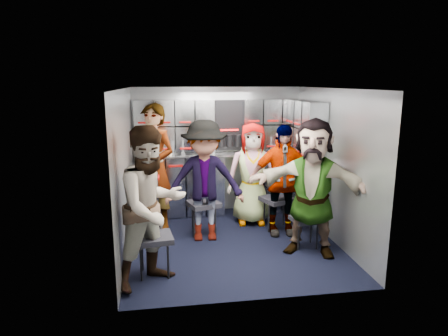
{
  "coord_description": "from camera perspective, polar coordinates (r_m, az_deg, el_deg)",
  "views": [
    {
      "loc": [
        -0.91,
        -5.11,
        2.2
      ],
      "look_at": [
        -0.07,
        0.35,
        0.99
      ],
      "focal_mm": 32.0,
      "sensor_mm": 36.0,
      "label": 1
    }
  ],
  "objects": [
    {
      "name": "wall_left",
      "position": [
        5.26,
        -13.87,
        -0.6
      ],
      "size": [
        0.04,
        3.0,
        2.1
      ],
      "primitive_type": "cube",
      "color": "#91979E",
      "rests_on": "ground"
    },
    {
      "name": "counter",
      "position": [
        6.57,
        -0.64,
        1.99
      ],
      "size": [
        2.68,
        0.42,
        0.03
      ],
      "primitive_type": "cube",
      "color": "silver",
      "rests_on": "cart_bank_back"
    },
    {
      "name": "cup_left",
      "position": [
        6.44,
        -7.77,
        2.23
      ],
      "size": [
        0.08,
        0.08,
        0.09
      ],
      "primitive_type": "cylinder",
      "color": "tan",
      "rests_on": "counter"
    },
    {
      "name": "attendant_arc_a",
      "position": [
        4.35,
        -10.21,
        -5.5
      ],
      "size": [
        1.08,
        1.04,
        1.75
      ],
      "primitive_type": "imported",
      "rotation": [
        0.0,
        0.0,
        0.64
      ],
      "color": "black",
      "rests_on": "ground"
    },
    {
      "name": "right_cabinet",
      "position": [
        6.34,
        11.55,
        -3.43
      ],
      "size": [
        0.28,
        1.2,
        1.0
      ],
      "primitive_type": "cube",
      "color": "#8F959D",
      "rests_on": "ground"
    },
    {
      "name": "locker_bank_back",
      "position": [
        6.56,
        -0.73,
        6.17
      ],
      "size": [
        2.68,
        0.28,
        0.82
      ],
      "primitive_type": "cube",
      "color": "#8F959D",
      "rests_on": "wall_back"
    },
    {
      "name": "ceiling",
      "position": [
        5.19,
        1.38,
        11.28
      ],
      "size": [
        2.8,
        3.0,
        0.02
      ],
      "primitive_type": "cube",
      "color": "silver",
      "rests_on": "wall_back"
    },
    {
      "name": "bottle_left",
      "position": [
        6.44,
        -7.37,
        2.88
      ],
      "size": [
        0.07,
        0.07,
        0.24
      ],
      "primitive_type": "cylinder",
      "color": "white",
      "rests_on": "counter"
    },
    {
      "name": "red_latch_strip",
      "position": [
        6.4,
        -0.39,
        0.49
      ],
      "size": [
        2.6,
        0.02,
        0.03
      ],
      "primitive_type": "cube",
      "color": "#A50D0B",
      "rests_on": "cart_bank_back"
    },
    {
      "name": "jump_seat_near_left",
      "position": [
        4.68,
        -9.95,
        -10.11
      ],
      "size": [
        0.45,
        0.43,
        0.48
      ],
      "rotation": [
        0.0,
        0.0,
        0.13
      ],
      "color": "black",
      "rests_on": "ground"
    },
    {
      "name": "cart_bank_back",
      "position": [
        6.68,
        -0.63,
        -2.39
      ],
      "size": [
        2.68,
        0.38,
        0.99
      ],
      "primitive_type": "cube",
      "color": "#8F959D",
      "rests_on": "ground"
    },
    {
      "name": "bottle_mid",
      "position": [
        6.44,
        -5.91,
        3.01
      ],
      "size": [
        0.07,
        0.07,
        0.26
      ],
      "primitive_type": "cylinder",
      "color": "white",
      "rests_on": "counter"
    },
    {
      "name": "attendant_standing",
      "position": [
        5.96,
        -9.89,
        0.02
      ],
      "size": [
        0.82,
        0.79,
        1.89
      ],
      "primitive_type": "imported",
      "rotation": [
        0.0,
        0.0,
        -0.69
      ],
      "color": "black",
      "rests_on": "ground"
    },
    {
      "name": "cup_right",
      "position": [
        6.57,
        2.87,
        2.51
      ],
      "size": [
        0.08,
        0.08,
        0.09
      ],
      "primitive_type": "cylinder",
      "color": "tan",
      "rests_on": "counter"
    },
    {
      "name": "jump_seat_center",
      "position": [
        6.45,
        3.64,
        -3.61
      ],
      "size": [
        0.43,
        0.41,
        0.48
      ],
      "rotation": [
        0.0,
        0.0,
        0.06
      ],
      "color": "black",
      "rests_on": "ground"
    },
    {
      "name": "cart_bank_left",
      "position": [
        5.93,
        -11.12,
        -4.57
      ],
      "size": [
        0.38,
        0.76,
        0.99
      ],
      "primitive_type": "cube",
      "color": "#8F959D",
      "rests_on": "ground"
    },
    {
      "name": "wall_right",
      "position": [
        5.72,
        15.25,
        0.36
      ],
      "size": [
        0.04,
        3.0,
        2.1
      ],
      "primitive_type": "cube",
      "color": "#91979E",
      "rests_on": "ground"
    },
    {
      "name": "attendant_arc_b",
      "position": [
        5.51,
        -2.79,
        -1.88
      ],
      "size": [
        1.12,
        0.69,
        1.69
      ],
      "primitive_type": "imported",
      "rotation": [
        0.0,
        0.0,
        -0.06
      ],
      "color": "black",
      "rests_on": "ground"
    },
    {
      "name": "jump_seat_mid_left",
      "position": [
        5.79,
        -2.93,
        -5.38
      ],
      "size": [
        0.51,
        0.5,
        0.49
      ],
      "rotation": [
        0.0,
        0.0,
        0.29
      ],
      "color": "black",
      "rests_on": "ground"
    },
    {
      "name": "attendant_arc_c",
      "position": [
        6.18,
        4.04,
        -0.84
      ],
      "size": [
        0.83,
        0.61,
        1.58
      ],
      "primitive_type": "imported",
      "rotation": [
        0.0,
        0.0,
        -0.14
      ],
      "color": "black",
      "rests_on": "ground"
    },
    {
      "name": "bottle_right",
      "position": [
        6.67,
        6.71,
        3.35
      ],
      "size": [
        0.06,
        0.06,
        0.27
      ],
      "primitive_type": "cylinder",
      "color": "white",
      "rests_on": "counter"
    },
    {
      "name": "jump_seat_near_right",
      "position": [
        5.49,
        11.56,
        -7.4
      ],
      "size": [
        0.4,
        0.39,
        0.41
      ],
      "rotation": [
        0.0,
        0.0,
        0.18
      ],
      "color": "black",
      "rests_on": "ground"
    },
    {
      "name": "coffee_niche",
      "position": [
        6.65,
        0.74,
        6.08
      ],
      "size": [
        0.46,
        0.16,
        0.84
      ],
      "primitive_type": null,
      "color": "black",
      "rests_on": "wall_back"
    },
    {
      "name": "floor",
      "position": [
        5.64,
        1.27,
        -10.59
      ],
      "size": [
        3.0,
        3.0,
        0.0
      ],
      "primitive_type": "plane",
      "color": "black",
      "rests_on": "ground"
    },
    {
      "name": "wall_back",
      "position": [
        6.77,
        -0.9,
        2.6
      ],
      "size": [
        2.8,
        0.04,
        2.1
      ],
      "primitive_type": "cube",
      "color": "#91979E",
      "rests_on": "ground"
    },
    {
      "name": "jump_seat_mid_right",
      "position": [
        6.05,
        7.57,
        -4.68
      ],
      "size": [
        0.53,
        0.52,
        0.49
      ],
      "rotation": [
        0.0,
        0.0,
        0.37
      ],
      "color": "black",
      "rests_on": "ground"
    },
    {
      "name": "attendant_arc_d",
      "position": [
        5.78,
        8.17,
        -1.74
      ],
      "size": [
        0.96,
        0.44,
        1.6
      ],
      "primitive_type": "imported",
      "rotation": [
        0.0,
        0.0,
        -0.05
      ],
      "color": "black",
      "rests_on": "ground"
    },
    {
      "name": "attendant_arc_e",
      "position": [
        5.18,
        12.49,
        -2.71
      ],
      "size": [
        1.68,
        1.21,
        1.75
      ],
      "primitive_type": "imported",
      "rotation": [
        0.0,
        0.0,
        -0.48
      ],
      "color": "black",
      "rests_on": "ground"
    },
    {
      "name": "locker_bank_right",
      "position": [
        6.24,
        11.63,
        5.6
      ],
      "size": [
        0.28,
        1.0,
        0.82
      ],
      "primitive_type": "cube",
      "color": "#8F959D",
      "rests_on": "wall_right"
    }
  ]
}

